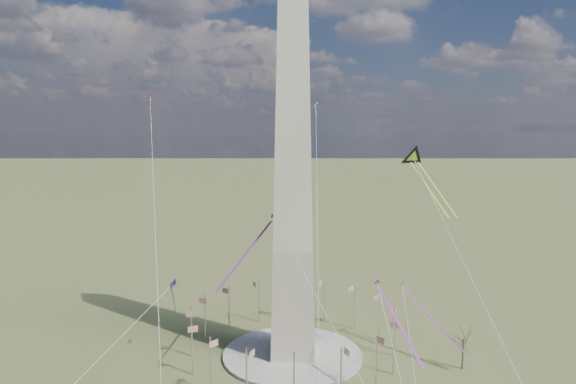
{
  "coord_description": "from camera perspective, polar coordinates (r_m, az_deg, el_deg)",
  "views": [
    {
      "loc": [
        -1.52,
        -126.43,
        58.61
      ],
      "look_at": [
        -1.15,
        0.0,
        42.83
      ],
      "focal_mm": 32.0,
      "sensor_mm": 36.0,
      "label": 1
    }
  ],
  "objects": [
    {
      "name": "ground",
      "position": [
        139.36,
        0.5,
        -17.76
      ],
      "size": [
        2000.0,
        2000.0,
        0.0
      ],
      "primitive_type": "plane",
      "color": "#4D592C",
      "rests_on": "ground"
    },
    {
      "name": "plaza",
      "position": [
        139.19,
        0.5,
        -17.61
      ],
      "size": [
        36.0,
        36.0,
        0.8
      ],
      "primitive_type": "cylinder",
      "color": "#BAB9AA",
      "rests_on": "ground"
    },
    {
      "name": "washington_monument",
      "position": [
        126.88,
        0.52,
        2.3
      ],
      "size": [
        15.56,
        15.56,
        100.0
      ],
      "color": "#BCB39E",
      "rests_on": "plaza"
    },
    {
      "name": "flagpole_ring",
      "position": [
        136.46,
        0.5,
        -14.98
      ],
      "size": [
        54.4,
        54.4,
        13.0
      ],
      "color": "silver",
      "rests_on": "ground"
    },
    {
      "name": "tree_near",
      "position": [
        136.45,
        18.92,
        -14.97
      ],
      "size": [
        6.56,
        6.56,
        11.48
      ],
      "color": "#4A3B2C",
      "rests_on": "ground"
    },
    {
      "name": "kite_delta_black",
      "position": [
        134.67,
        13.95,
        3.4
      ],
      "size": [
        10.57,
        19.72,
        16.09
      ],
      "rotation": [
        0.0,
        0.0,
        3.46
      ],
      "color": "black",
      "rests_on": "ground"
    },
    {
      "name": "kite_diamond_purple",
      "position": [
        135.31,
        -12.66,
        -10.35
      ],
      "size": [
        2.16,
        3.02,
        9.17
      ],
      "rotation": [
        0.0,
        0.0,
        3.05
      ],
      "color": "#431971",
      "rests_on": "ground"
    },
    {
      "name": "kite_streamer_left",
      "position": [
        115.29,
        11.55,
        -12.92
      ],
      "size": [
        7.57,
        18.24,
        13.04
      ],
      "rotation": [
        0.0,
        0.0,
        3.49
      ],
      "color": "red",
      "rests_on": "ground"
    },
    {
      "name": "kite_streamer_mid",
      "position": [
        126.83,
        -3.72,
        -5.5
      ],
      "size": [
        13.88,
        19.08,
        15.35
      ],
      "rotation": [
        0.0,
        0.0,
        2.53
      ],
      "color": "red",
      "rests_on": "ground"
    },
    {
      "name": "kite_streamer_right",
      "position": [
        139.12,
        14.89,
        -12.42
      ],
      "size": [
        13.69,
        16.46,
        13.88
      ],
      "rotation": [
        0.0,
        0.0,
        3.82
      ],
      "color": "red",
      "rests_on": "ground"
    },
    {
      "name": "kite_small_red",
      "position": [
        161.28,
        -15.08,
        10.11
      ],
      "size": [
        1.26,
        1.94,
        4.23
      ],
      "rotation": [
        0.0,
        0.0,
        2.62
      ],
      "color": "red",
      "rests_on": "ground"
    },
    {
      "name": "kite_small_white",
      "position": [
        169.26,
        3.12,
        9.56
      ],
      "size": [
        1.54,
        2.2,
        4.59
      ],
      "rotation": [
        0.0,
        0.0,
        2.4
      ],
      "color": "white",
      "rests_on": "ground"
    }
  ]
}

